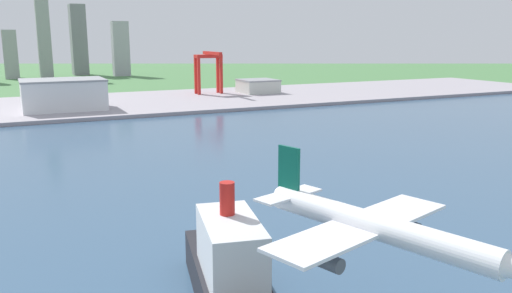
% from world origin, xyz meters
% --- Properties ---
extents(ground_plane, '(2400.00, 2400.00, 0.00)m').
position_xyz_m(ground_plane, '(0.00, 300.00, 0.00)').
color(ground_plane, '#487A45').
extents(water_bay, '(840.00, 360.00, 0.15)m').
position_xyz_m(water_bay, '(0.00, 240.00, 0.07)').
color(water_bay, '#385675').
rests_on(water_bay, ground).
extents(industrial_pier, '(840.00, 140.00, 2.50)m').
position_xyz_m(industrial_pier, '(0.00, 490.00, 1.25)').
color(industrial_pier, '#9C959D').
rests_on(industrial_pier, ground).
extents(airplane_landing, '(34.62, 40.64, 12.49)m').
position_xyz_m(airplane_landing, '(-16.70, 149.98, 24.30)').
color(airplane_landing, white).
extents(cargo_ship, '(23.24, 58.82, 24.37)m').
position_xyz_m(cargo_ship, '(-28.25, 173.17, 6.77)').
color(cargo_ship, black).
rests_on(cargo_ship, water_bay).
extents(port_crane_red, '(22.55, 38.52, 35.82)m').
position_xyz_m(port_crane_red, '(94.81, 514.30, 28.14)').
color(port_crane_red, red).
rests_on(port_crane_red, industrial_pier).
extents(warehouse_main, '(53.27, 37.92, 20.28)m').
position_xyz_m(warehouse_main, '(-27.67, 464.70, 12.66)').
color(warehouse_main, white).
rests_on(warehouse_main, industrial_pier).
extents(warehouse_annex, '(30.61, 30.15, 11.57)m').
position_xyz_m(warehouse_annex, '(136.26, 504.68, 8.31)').
color(warehouse_annex, silver).
rests_on(warehouse_annex, industrial_pier).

